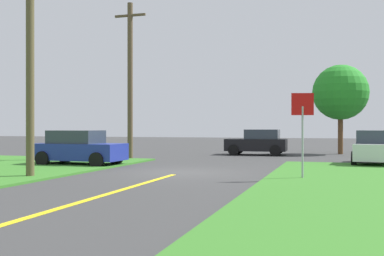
% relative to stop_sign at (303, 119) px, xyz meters
% --- Properties ---
extents(ground_plane, '(120.00, 120.00, 0.00)m').
position_rel_stop_sign_xyz_m(ground_plane, '(-4.70, 1.37, -2.05)').
color(ground_plane, '#3A3A3A').
extents(lane_stripe_center, '(0.20, 14.00, 0.01)m').
position_rel_stop_sign_xyz_m(lane_stripe_center, '(-4.70, -6.63, -2.04)').
color(lane_stripe_center, yellow).
rests_on(lane_stripe_center, ground).
extents(stop_sign, '(0.73, 0.22, 2.91)m').
position_rel_stop_sign_xyz_m(stop_sign, '(0.00, 0.00, 0.00)').
color(stop_sign, '#9EA0A8').
rests_on(stop_sign, ground).
extents(parked_car_near_building, '(4.14, 2.10, 1.62)m').
position_rel_stop_sign_xyz_m(parked_car_near_building, '(-10.26, 3.07, -1.24)').
color(parked_car_near_building, navy).
rests_on(parked_car_near_building, ground).
extents(car_on_crossroad, '(2.29, 4.54, 1.62)m').
position_rel_stop_sign_xyz_m(car_on_crossroad, '(2.86, 7.56, -1.24)').
color(car_on_crossroad, silver).
rests_on(car_on_crossroad, ground).
extents(car_approaching_junction, '(3.86, 2.23, 1.62)m').
position_rel_stop_sign_xyz_m(car_approaching_junction, '(-3.67, 13.74, -1.24)').
color(car_approaching_junction, black).
rests_on(car_approaching_junction, ground).
extents(utility_pole_near, '(1.78, 0.52, 7.76)m').
position_rel_stop_sign_xyz_m(utility_pole_near, '(-9.12, -2.12, 1.97)').
color(utility_pole_near, brown).
rests_on(utility_pole_near, ground).
extents(utility_pole_mid, '(1.80, 0.29, 8.55)m').
position_rel_stop_sign_xyz_m(utility_pole_mid, '(-9.66, 7.40, 2.36)').
color(utility_pole_mid, brown).
rests_on(utility_pole_mid, ground).
extents(oak_tree_left, '(3.62, 3.62, 5.87)m').
position_rel_stop_sign_xyz_m(oak_tree_left, '(1.39, 16.17, 1.99)').
color(oak_tree_left, brown).
rests_on(oak_tree_left, ground).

